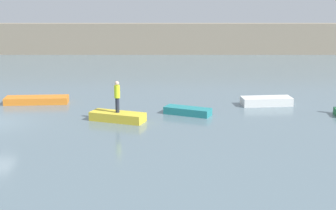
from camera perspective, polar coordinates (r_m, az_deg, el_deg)
name	(u,v)px	position (r m, az deg, el deg)	size (l,w,h in m)	color
embankment_wall	(77,39)	(56.49, -10.31, 7.41)	(80.00, 1.20, 3.38)	gray
rowboat_orange	(36,100)	(33.27, -14.76, 0.55)	(3.97, 1.23, 0.43)	orange
rowboat_yellow	(117,117)	(28.11, -5.81, -1.33)	(3.07, 1.07, 0.49)	gold
rowboat_teal	(187,111)	(29.37, 2.17, -0.69)	(2.73, 0.92, 0.43)	teal
rowboat_white	(266,101)	(32.29, 11.04, 0.44)	(3.14, 1.18, 0.52)	white
person_hiviz_shirt	(116,95)	(27.82, -5.87, 1.13)	(0.32, 0.32, 1.77)	#232838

